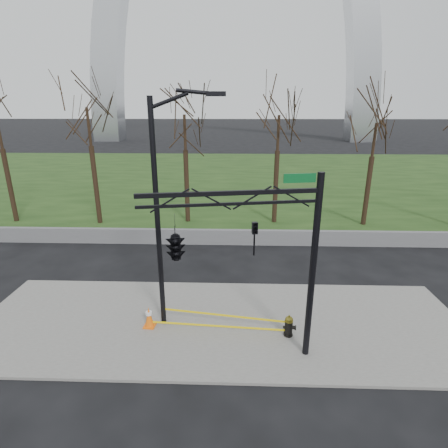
{
  "coord_description": "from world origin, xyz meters",
  "views": [
    {
      "loc": [
        0.52,
        -11.08,
        7.65
      ],
      "look_at": [
        0.09,
        2.0,
        3.27
      ],
      "focal_mm": 27.89,
      "sensor_mm": 36.0,
      "label": 1
    }
  ],
  "objects_px": {
    "fire_hydrant": "(289,326)",
    "traffic_cone": "(149,317)",
    "traffic_signal_mast": "(203,242)",
    "street_light": "(163,202)"
  },
  "relations": [
    {
      "from": "fire_hydrant",
      "to": "street_light",
      "type": "distance_m",
      "value": 6.07
    },
    {
      "from": "fire_hydrant",
      "to": "traffic_cone",
      "type": "relative_size",
      "value": 1.03
    },
    {
      "from": "fire_hydrant",
      "to": "traffic_signal_mast",
      "type": "height_order",
      "value": "traffic_signal_mast"
    },
    {
      "from": "street_light",
      "to": "traffic_signal_mast",
      "type": "relative_size",
      "value": 1.37
    },
    {
      "from": "traffic_cone",
      "to": "traffic_signal_mast",
      "type": "height_order",
      "value": "traffic_signal_mast"
    },
    {
      "from": "fire_hydrant",
      "to": "traffic_signal_mast",
      "type": "relative_size",
      "value": 0.13
    },
    {
      "from": "fire_hydrant",
      "to": "traffic_signal_mast",
      "type": "bearing_deg",
      "value": -143.05
    },
    {
      "from": "fire_hydrant",
      "to": "traffic_cone",
      "type": "xyz_separation_m",
      "value": [
        -4.97,
        0.36,
        0.02
      ]
    },
    {
      "from": "street_light",
      "to": "traffic_signal_mast",
      "type": "distance_m",
      "value": 2.72
    },
    {
      "from": "traffic_cone",
      "to": "street_light",
      "type": "distance_m",
      "value": 4.28
    }
  ]
}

